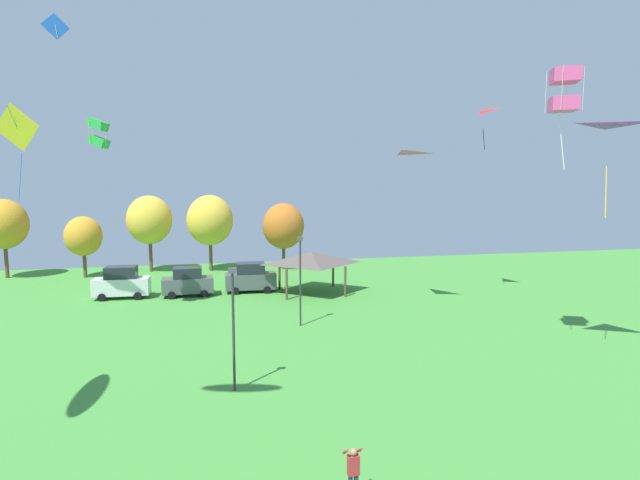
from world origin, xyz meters
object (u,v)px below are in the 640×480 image
kite_flying_7 (402,161)px  treeline_tree_2 (149,220)px  kite_flying_0 (480,123)px  kite_flying_1 (99,133)px  parked_car_second_from_left (188,282)px  treeline_tree_0 (4,224)px  treeline_tree_4 (283,226)px  light_post_0 (300,276)px  kite_flying_6 (564,90)px  person_standing_near_foreground (353,470)px  parked_car_leftmost (121,283)px  treeline_tree_3 (210,220)px  treeline_tree_1 (83,236)px  kite_flying_4 (17,130)px  kite_flying_3 (604,150)px  kite_flying_5 (55,26)px  parked_car_third_from_left (251,278)px  park_pavilion (311,258)px  light_post_1 (233,322)px

kite_flying_7 → treeline_tree_2: 29.98m
kite_flying_0 → kite_flying_7: size_ratio=0.83×
kite_flying_1 → parked_car_second_from_left: bearing=50.1°
treeline_tree_0 → treeline_tree_4: (28.00, -0.73, -0.65)m
light_post_0 → kite_flying_6: bearing=-35.2°
kite_flying_0 → treeline_tree_0: kite_flying_0 is taller
person_standing_near_foreground → light_post_0: size_ratio=0.28×
parked_car_leftmost → treeline_tree_3: bearing=60.4°
treeline_tree_0 → treeline_tree_1: 7.86m
treeline_tree_2 → kite_flying_0: bearing=-35.2°
kite_flying_4 → treeline_tree_0: 20.68m
person_standing_near_foreground → kite_flying_3: size_ratio=0.45×
kite_flying_5 → treeline_tree_0: size_ratio=0.20×
kite_flying_3 → treeline_tree_4: 34.51m
parked_car_third_from_left → kite_flying_0: bearing=-18.8°
kite_flying_0 → treeline_tree_3: kite_flying_0 is taller
parked_car_third_from_left → treeline_tree_4: size_ratio=0.61×
kite_flying_5 → park_pavilion: size_ratio=0.25×
kite_flying_7 → parked_car_leftmost: kite_flying_7 is taller
person_standing_near_foreground → treeline_tree_0: 48.32m
kite_flying_3 → kite_flying_5: size_ratio=2.37×
kite_flying_4 → treeline_tree_2: (6.12, 18.34, -7.47)m
parked_car_third_from_left → treeline_tree_1: (-15.84, 10.39, 2.93)m
kite_flying_1 → treeline_tree_1: kite_flying_1 is taller
treeline_tree_3 → kite_flying_5: bearing=-112.7°
kite_flying_4 → parked_car_second_from_left: 16.70m
kite_flying_5 → parked_car_second_from_left: kite_flying_5 is taller
treeline_tree_1 → kite_flying_4: bearing=-89.9°
kite_flying_4 → kite_flying_3: bearing=-23.7°
kite_flying_4 → light_post_0: kite_flying_4 is taller
kite_flying_7 → treeline_tree_4: 21.99m
kite_flying_6 → treeline_tree_0: 50.61m
parked_car_second_from_left → light_post_0: light_post_0 is taller
kite_flying_1 → treeline_tree_2: 20.61m
parked_car_leftmost → treeline_tree_3: (7.28, 11.81, 4.21)m
kite_flying_4 → treeline_tree_3: bearing=54.5°
kite_flying_7 → parked_car_second_from_left: size_ratio=0.67×
parked_car_third_from_left → treeline_tree_1: size_ratio=0.72×
kite_flying_6 → kite_flying_7: size_ratio=1.82×
parked_car_third_from_left → treeline_tree_3: (-3.38, 11.65, 4.25)m
kite_flying_7 → treeline_tree_2: bearing=132.5°
kite_flying_0 → light_post_1: 26.89m
parked_car_second_from_left → treeline_tree_4: (9.86, 11.58, 3.58)m
kite_flying_0 → light_post_1: (-20.10, -14.13, -10.94)m
park_pavilion → treeline_tree_3: treeline_tree_3 is taller
person_standing_near_foreground → parked_car_second_from_left: parked_car_second_from_left is taller
person_standing_near_foreground → treeline_tree_2: (-10.36, 42.32, 4.63)m
kite_flying_4 → kite_flying_6: 33.83m
light_post_1 → treeline_tree_2: size_ratio=0.70×
kite_flying_7 → treeline_tree_4: (-5.69, 20.29, -6.28)m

